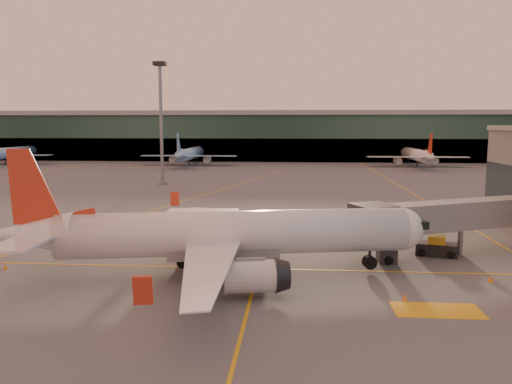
{
  "coord_description": "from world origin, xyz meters",
  "views": [
    {
      "loc": [
        8.16,
        -37.76,
        12.66
      ],
      "look_at": [
        3.71,
        18.82,
        5.0
      ],
      "focal_mm": 35.0,
      "sensor_mm": 36.0,
      "label": 1
    }
  ],
  "objects": [
    {
      "name": "pushback_tug",
      "position": [
        21.99,
        10.9,
        0.8
      ],
      "size": [
        4.22,
        2.99,
        1.96
      ],
      "rotation": [
        0.0,
        0.0,
        -0.28
      ],
      "color": "black",
      "rests_on": "ground"
    },
    {
      "name": "mast_west_near",
      "position": [
        -20.0,
        66.0,
        14.86
      ],
      "size": [
        2.4,
        2.4,
        25.6
      ],
      "color": "slate",
      "rests_on": "ground"
    },
    {
      "name": "jet_bridge",
      "position": [
        25.57,
        12.06,
        3.75
      ],
      "size": [
        23.2,
        13.01,
        5.51
      ],
      "color": "slate",
      "rests_on": "ground"
    },
    {
      "name": "cone_tail",
      "position": [
        -17.32,
        3.15,
        0.24
      ],
      "size": [
        0.39,
        0.39,
        0.5
      ],
      "color": "orange",
      "rests_on": "ground"
    },
    {
      "name": "cone_nose",
      "position": [
        24.09,
        2.78,
        0.26
      ],
      "size": [
        0.42,
        0.42,
        0.54
      ],
      "color": "orange",
      "rests_on": "ground"
    },
    {
      "name": "main_airplane",
      "position": [
        2.05,
        2.55,
        3.52
      ],
      "size": [
        35.67,
        32.38,
        10.82
      ],
      "rotation": [
        0.0,
        0.0,
        0.19
      ],
      "color": "silver",
      "rests_on": "ground"
    },
    {
      "name": "terminal",
      "position": [
        0.0,
        141.79,
        8.76
      ],
      "size": [
        400.0,
        20.0,
        17.6
      ],
      "color": "#19382D",
      "rests_on": "ground"
    },
    {
      "name": "catering_truck",
      "position": [
        -0.07,
        6.03,
        2.82
      ],
      "size": [
        6.51,
        3.13,
        4.96
      ],
      "rotation": [
        0.0,
        0.0,
        0.04
      ],
      "color": "red",
      "rests_on": "ground"
    },
    {
      "name": "ground",
      "position": [
        0.0,
        0.0,
        0.0
      ],
      "size": [
        600.0,
        600.0,
        0.0
      ],
      "primitive_type": "plane",
      "color": "#4C4F54",
      "rests_on": "ground"
    },
    {
      "name": "distant_aircraft_row",
      "position": [
        10.83,
        118.0,
        0.0
      ],
      "size": [
        350.0,
        34.0,
        13.0
      ],
      "color": "#83ABDB",
      "rests_on": "ground"
    },
    {
      "name": "cone_wing_left",
      "position": [
        1.79,
        20.61,
        0.29
      ],
      "size": [
        0.47,
        0.47,
        0.6
      ],
      "color": "orange",
      "rests_on": "ground"
    },
    {
      "name": "taxi_markings",
      "position": [
        -7.32,
        44.49,
        0.01
      ],
      "size": [
        100.12,
        173.0,
        0.01
      ],
      "color": "gold",
      "rests_on": "ground"
    },
    {
      "name": "cone_fwd",
      "position": [
        16.22,
        -2.16,
        0.23
      ],
      "size": [
        0.38,
        0.38,
        0.48
      ],
      "color": "orange",
      "rests_on": "ground"
    }
  ]
}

